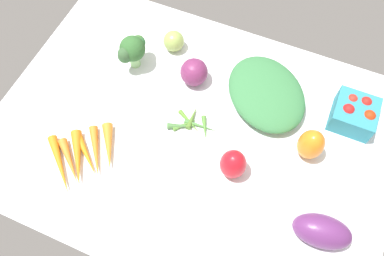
{
  "coord_description": "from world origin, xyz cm",
  "views": [
    {
      "loc": [
        18.53,
        -43.52,
        93.47
      ],
      "look_at": [
        0.0,
        0.0,
        4.0
      ],
      "focal_mm": 36.59,
      "sensor_mm": 36.0,
      "label": 1
    }
  ],
  "objects_px": {
    "red_onion_near_basket": "(194,72)",
    "eggplant": "(322,231)",
    "carrot_bunch": "(83,156)",
    "bell_pepper_orange": "(311,145)",
    "bell_pepper_red": "(233,164)",
    "leafy_greens_clump": "(266,93)",
    "broccoli_head": "(132,50)",
    "berry_basket": "(354,113)",
    "okra_pile": "(192,124)",
    "heirloom_tomato_green": "(174,41)"
  },
  "relations": [
    {
      "from": "berry_basket",
      "to": "okra_pile",
      "type": "height_order",
      "value": "berry_basket"
    },
    {
      "from": "carrot_bunch",
      "to": "bell_pepper_orange",
      "type": "distance_m",
      "value": 0.57
    },
    {
      "from": "carrot_bunch",
      "to": "heirloom_tomato_green",
      "type": "distance_m",
      "value": 0.42
    },
    {
      "from": "carrot_bunch",
      "to": "red_onion_near_basket",
      "type": "height_order",
      "value": "red_onion_near_basket"
    },
    {
      "from": "heirloom_tomato_green",
      "to": "okra_pile",
      "type": "bearing_deg",
      "value": -55.63
    },
    {
      "from": "red_onion_near_basket",
      "to": "eggplant",
      "type": "bearing_deg",
      "value": -33.71
    },
    {
      "from": "eggplant",
      "to": "leafy_greens_clump",
      "type": "relative_size",
      "value": 0.53
    },
    {
      "from": "carrot_bunch",
      "to": "bell_pepper_orange",
      "type": "xyz_separation_m",
      "value": [
        0.51,
        0.24,
        0.04
      ]
    },
    {
      "from": "carrot_bunch",
      "to": "red_onion_near_basket",
      "type": "bearing_deg",
      "value": 63.82
    },
    {
      "from": "carrot_bunch",
      "to": "bell_pepper_red",
      "type": "relative_size",
      "value": 2.43
    },
    {
      "from": "heirloom_tomato_green",
      "to": "red_onion_near_basket",
      "type": "bearing_deg",
      "value": -40.03
    },
    {
      "from": "red_onion_near_basket",
      "to": "leafy_greens_clump",
      "type": "distance_m",
      "value": 0.2
    },
    {
      "from": "broccoli_head",
      "to": "eggplant",
      "type": "height_order",
      "value": "broccoli_head"
    },
    {
      "from": "broccoli_head",
      "to": "carrot_bunch",
      "type": "bearing_deg",
      "value": -87.2
    },
    {
      "from": "berry_basket",
      "to": "leafy_greens_clump",
      "type": "distance_m",
      "value": 0.23
    },
    {
      "from": "carrot_bunch",
      "to": "bell_pepper_orange",
      "type": "bearing_deg",
      "value": 24.69
    },
    {
      "from": "heirloom_tomato_green",
      "to": "okra_pile",
      "type": "relative_size",
      "value": 0.47
    },
    {
      "from": "broccoli_head",
      "to": "okra_pile",
      "type": "xyz_separation_m",
      "value": [
        0.23,
        -0.12,
        -0.06
      ]
    },
    {
      "from": "carrot_bunch",
      "to": "eggplant",
      "type": "bearing_deg",
      "value": 4.24
    },
    {
      "from": "carrot_bunch",
      "to": "eggplant",
      "type": "height_order",
      "value": "eggplant"
    },
    {
      "from": "bell_pepper_orange",
      "to": "heirloom_tomato_green",
      "type": "height_order",
      "value": "bell_pepper_orange"
    },
    {
      "from": "heirloom_tomato_green",
      "to": "carrot_bunch",
      "type": "bearing_deg",
      "value": -98.71
    },
    {
      "from": "heirloom_tomato_green",
      "to": "bell_pepper_red",
      "type": "relative_size",
      "value": 0.68
    },
    {
      "from": "leafy_greens_clump",
      "to": "bell_pepper_red",
      "type": "bearing_deg",
      "value": -92.49
    },
    {
      "from": "leafy_greens_clump",
      "to": "carrot_bunch",
      "type": "bearing_deg",
      "value": -136.3
    },
    {
      "from": "berry_basket",
      "to": "bell_pepper_red",
      "type": "xyz_separation_m",
      "value": [
        -0.24,
        -0.26,
        0.01
      ]
    },
    {
      "from": "red_onion_near_basket",
      "to": "leafy_greens_clump",
      "type": "xyz_separation_m",
      "value": [
        0.2,
        0.02,
        -0.01
      ]
    },
    {
      "from": "bell_pepper_orange",
      "to": "berry_basket",
      "type": "relative_size",
      "value": 0.91
    },
    {
      "from": "broccoli_head",
      "to": "berry_basket",
      "type": "distance_m",
      "value": 0.62
    },
    {
      "from": "carrot_bunch",
      "to": "leafy_greens_clump",
      "type": "height_order",
      "value": "leafy_greens_clump"
    },
    {
      "from": "bell_pepper_orange",
      "to": "broccoli_head",
      "type": "bearing_deg",
      "value": 171.56
    },
    {
      "from": "bell_pepper_red",
      "to": "okra_pile",
      "type": "relative_size",
      "value": 0.69
    },
    {
      "from": "berry_basket",
      "to": "eggplant",
      "type": "distance_m",
      "value": 0.33
    },
    {
      "from": "berry_basket",
      "to": "eggplant",
      "type": "bearing_deg",
      "value": -90.47
    },
    {
      "from": "broccoli_head",
      "to": "bell_pepper_red",
      "type": "distance_m",
      "value": 0.42
    },
    {
      "from": "red_onion_near_basket",
      "to": "bell_pepper_orange",
      "type": "relative_size",
      "value": 0.78
    },
    {
      "from": "bell_pepper_red",
      "to": "leafy_greens_clump",
      "type": "distance_m",
      "value": 0.24
    },
    {
      "from": "red_onion_near_basket",
      "to": "okra_pile",
      "type": "height_order",
      "value": "red_onion_near_basket"
    },
    {
      "from": "bell_pepper_red",
      "to": "red_onion_near_basket",
      "type": "bearing_deg",
      "value": 131.7
    },
    {
      "from": "carrot_bunch",
      "to": "broccoli_head",
      "type": "relative_size",
      "value": 2.07
    },
    {
      "from": "bell_pepper_red",
      "to": "leafy_greens_clump",
      "type": "bearing_deg",
      "value": 87.51
    },
    {
      "from": "red_onion_near_basket",
      "to": "leafy_greens_clump",
      "type": "relative_size",
      "value": 0.3
    },
    {
      "from": "leafy_greens_clump",
      "to": "heirloom_tomato_green",
      "type": "bearing_deg",
      "value": 167.9
    },
    {
      "from": "carrot_bunch",
      "to": "red_onion_near_basket",
      "type": "relative_size",
      "value": 2.85
    },
    {
      "from": "carrot_bunch",
      "to": "eggplant",
      "type": "distance_m",
      "value": 0.6
    },
    {
      "from": "carrot_bunch",
      "to": "berry_basket",
      "type": "height_order",
      "value": "berry_basket"
    },
    {
      "from": "broccoli_head",
      "to": "eggplant",
      "type": "bearing_deg",
      "value": -23.96
    },
    {
      "from": "heirloom_tomato_green",
      "to": "berry_basket",
      "type": "relative_size",
      "value": 0.57
    },
    {
      "from": "carrot_bunch",
      "to": "okra_pile",
      "type": "relative_size",
      "value": 1.67
    },
    {
      "from": "heirloom_tomato_green",
      "to": "okra_pile",
      "type": "height_order",
      "value": "heirloom_tomato_green"
    }
  ]
}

